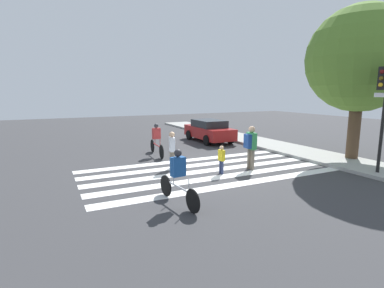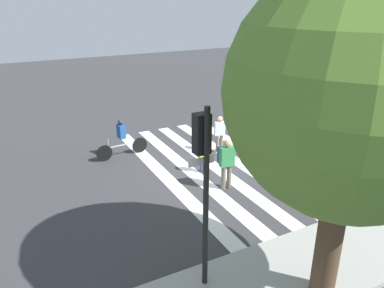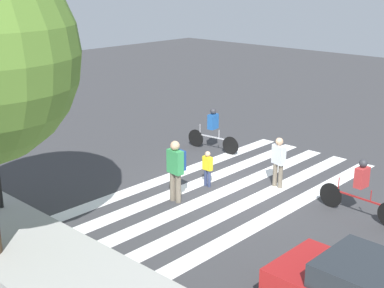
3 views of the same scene
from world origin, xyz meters
The scene contains 8 objects.
ground_plane centered at (0.00, 0.00, 0.00)m, with size 60.00×60.00×0.00m, color #38383A.
sidewalk_curb centered at (0.00, 6.25, 0.07)m, with size 36.00×2.50×0.14m.
crosswalk_stripes centered at (0.00, 0.00, 0.00)m, with size 4.67×10.00×0.01m.
pedestrian_adult_tall_backpack centered at (-0.96, -1.14, 0.89)m, with size 0.47×0.29×1.58m.
pedestrian_adult_yellow_jacket centered at (0.65, 0.30, 0.64)m, with size 0.31×0.17×1.13m.
pedestrian_adult_blue_shirt centered at (0.56, 1.75, 1.07)m, with size 0.53×0.45×1.82m.
cyclist_far_lane centered at (-3.78, -0.84, 0.87)m, with size 2.47×0.42×1.64m.
cyclist_near_curb centered at (2.88, -2.53, 0.87)m, with size 2.23×0.42×1.62m.
Camera 3 is at (-9.50, 11.88, 6.20)m, focal length 50.00 mm.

